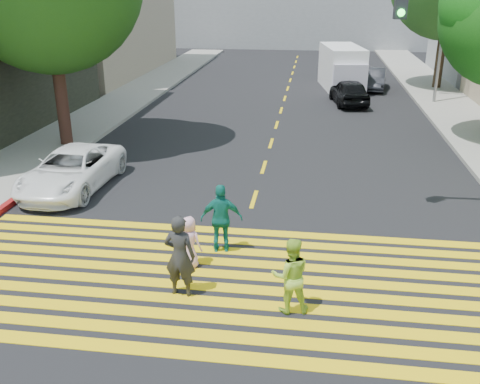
% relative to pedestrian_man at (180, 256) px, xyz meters
% --- Properties ---
extents(ground, '(120.00, 120.00, 0.00)m').
position_rel_pedestrian_man_xyz_m(ground, '(0.89, -0.65, -0.88)').
color(ground, black).
extents(sidewalk_left, '(3.00, 40.00, 0.15)m').
position_rel_pedestrian_man_xyz_m(sidewalk_left, '(-7.61, 21.35, -0.81)').
color(sidewalk_left, gray).
rests_on(sidewalk_left, ground).
extents(sidewalk_right, '(3.00, 60.00, 0.15)m').
position_rel_pedestrian_man_xyz_m(sidewalk_right, '(9.39, 14.35, -0.81)').
color(sidewalk_right, gray).
rests_on(sidewalk_right, ground).
extents(curb_red, '(0.20, 8.00, 0.16)m').
position_rel_pedestrian_man_xyz_m(curb_red, '(-6.01, 5.35, -0.80)').
color(curb_red, maroon).
rests_on(curb_red, ground).
extents(crosswalk, '(13.40, 5.30, 0.01)m').
position_rel_pedestrian_man_xyz_m(crosswalk, '(0.89, 0.62, -0.87)').
color(crosswalk, yellow).
rests_on(crosswalk, ground).
extents(lane_line, '(0.12, 34.40, 0.01)m').
position_rel_pedestrian_man_xyz_m(lane_line, '(0.89, 21.85, -0.88)').
color(lane_line, yellow).
rests_on(lane_line, ground).
extents(pedestrian_man, '(0.68, 0.48, 1.76)m').
position_rel_pedestrian_man_xyz_m(pedestrian_man, '(0.00, 0.00, 0.00)').
color(pedestrian_man, '#262627').
rests_on(pedestrian_man, ground).
extents(pedestrian_woman, '(0.85, 0.72, 1.55)m').
position_rel_pedestrian_man_xyz_m(pedestrian_woman, '(2.24, -0.28, -0.11)').
color(pedestrian_woman, '#A7D33A').
rests_on(pedestrian_woman, ground).
extents(pedestrian_child, '(0.68, 0.54, 1.21)m').
position_rel_pedestrian_man_xyz_m(pedestrian_child, '(-0.09, 1.18, -0.28)').
color(pedestrian_child, '#F1B3CB').
rests_on(pedestrian_child, ground).
extents(pedestrian_extra, '(1.04, 0.55, 1.68)m').
position_rel_pedestrian_man_xyz_m(pedestrian_extra, '(0.51, 2.00, -0.04)').
color(pedestrian_extra, '#126F63').
rests_on(pedestrian_extra, ground).
extents(white_sedan, '(2.21, 4.54, 1.24)m').
position_rel_pedestrian_man_xyz_m(white_sedan, '(-4.79, 5.45, -0.26)').
color(white_sedan, white).
rests_on(white_sedan, ground).
extents(dark_car_near, '(2.16, 4.12, 1.34)m').
position_rel_pedestrian_man_xyz_m(dark_car_near, '(4.32, 19.24, -0.21)').
color(dark_car_near, black).
rests_on(dark_car_near, ground).
extents(silver_car, '(1.88, 4.31, 1.23)m').
position_rel_pedestrian_man_xyz_m(silver_car, '(4.43, 30.11, -0.26)').
color(silver_car, '#97A1A9').
rests_on(silver_car, ground).
extents(dark_car_parked, '(1.82, 3.93, 1.25)m').
position_rel_pedestrian_man_xyz_m(dark_car_parked, '(5.99, 23.79, -0.26)').
color(dark_car_parked, black).
rests_on(dark_car_parked, ground).
extents(white_van, '(2.74, 5.53, 2.50)m').
position_rel_pedestrian_man_xyz_m(white_van, '(4.10, 23.62, 0.31)').
color(white_van, white).
rests_on(white_van, ground).
extents(street_lamp, '(1.93, 0.57, 8.59)m').
position_rel_pedestrian_man_xyz_m(street_lamp, '(8.62, 19.94, 4.05)').
color(street_lamp, gray).
rests_on(street_lamp, ground).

